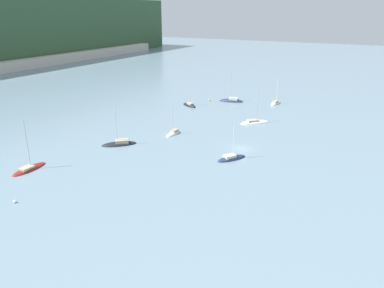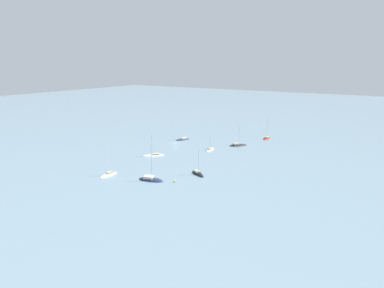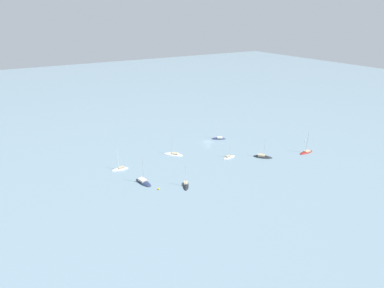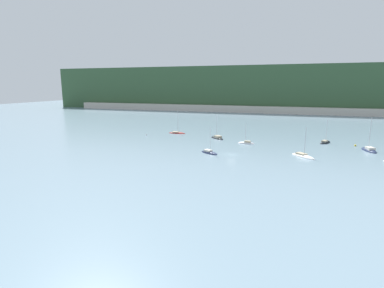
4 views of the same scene
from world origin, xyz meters
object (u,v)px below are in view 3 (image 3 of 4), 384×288
at_px(sailboat_2, 120,169).
at_px(sailboat_4, 219,139).
at_px(mooring_buoy_1, 159,189).
at_px(sailboat_6, 173,155).
at_px(sailboat_0, 229,157).
at_px(sailboat_1, 143,183).
at_px(sailboat_7, 306,152).
at_px(mooring_buoy_0, 305,141).
at_px(sailboat_5, 186,185).
at_px(sailboat_3, 263,157).

height_order(sailboat_2, sailboat_4, sailboat_4).
xyz_separation_m(sailboat_2, mooring_buoy_1, (-6.98, 22.00, 0.22)).
relative_size(sailboat_4, sailboat_6, 0.94).
height_order(sailboat_0, sailboat_1, sailboat_1).
distance_m(sailboat_0, sailboat_7, 36.46).
distance_m(sailboat_7, mooring_buoy_0, 14.22).
xyz_separation_m(sailboat_2, sailboat_6, (-25.20, -1.31, -0.03)).
height_order(sailboat_0, sailboat_6, sailboat_6).
height_order(sailboat_2, mooring_buoy_0, sailboat_2).
bearing_deg(sailboat_5, mooring_buoy_0, 124.74).
xyz_separation_m(sailboat_3, mooring_buoy_1, (51.14, 0.73, 0.20)).
bearing_deg(sailboat_1, mooring_buoy_0, 72.73).
distance_m(sailboat_3, mooring_buoy_0, 31.27).
height_order(sailboat_7, mooring_buoy_1, sailboat_7).
distance_m(sailboat_6, mooring_buoy_0, 67.09).
distance_m(sailboat_5, sailboat_7, 61.98).
bearing_deg(sailboat_4, sailboat_6, 41.57).
relative_size(sailboat_7, mooring_buoy_0, 21.04).
height_order(sailboat_1, sailboat_2, sailboat_1).
bearing_deg(sailboat_3, sailboat_2, -154.34).
height_order(mooring_buoy_0, mooring_buoy_1, mooring_buoy_1).
distance_m(sailboat_4, sailboat_7, 42.17).
bearing_deg(sailboat_7, mooring_buoy_1, -5.70).
height_order(sailboat_3, sailboat_6, sailboat_3).
distance_m(sailboat_1, mooring_buoy_0, 85.30).
bearing_deg(sailboat_4, sailboat_1, 54.78).
xyz_separation_m(sailboat_6, mooring_buoy_1, (18.22, 23.31, 0.24)).
relative_size(sailboat_0, mooring_buoy_1, 12.86).
height_order(sailboat_4, sailboat_5, sailboat_5).
height_order(sailboat_2, sailboat_7, sailboat_7).
relative_size(sailboat_3, mooring_buoy_1, 16.16).
relative_size(sailboat_5, mooring_buoy_0, 18.55).
distance_m(sailboat_1, sailboat_6, 26.51).
relative_size(sailboat_0, sailboat_4, 0.88).
bearing_deg(mooring_buoy_0, sailboat_4, -34.81).
height_order(sailboat_3, mooring_buoy_1, sailboat_3).
xyz_separation_m(sailboat_7, mooring_buoy_0, (-10.62, -9.44, 0.17)).
relative_size(sailboat_2, sailboat_3, 0.90).
xyz_separation_m(sailboat_0, mooring_buoy_0, (-44.28, 4.56, 0.16)).
relative_size(sailboat_4, mooring_buoy_0, 17.91).
xyz_separation_m(sailboat_4, mooring_buoy_0, (-35.45, 24.65, 0.16)).
relative_size(sailboat_6, mooring_buoy_0, 19.12).
bearing_deg(mooring_buoy_1, sailboat_1, -68.26).
bearing_deg(sailboat_3, mooring_buoy_1, -133.42).
bearing_deg(sailboat_6, sailboat_7, -163.14).
xyz_separation_m(sailboat_5, sailboat_6, (-8.43, -26.02, -0.02)).
height_order(sailboat_4, mooring_buoy_0, sailboat_4).
bearing_deg(sailboat_7, sailboat_6, -29.66).
bearing_deg(mooring_buoy_1, sailboat_7, 175.21).
bearing_deg(sailboat_6, sailboat_4, -124.93).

